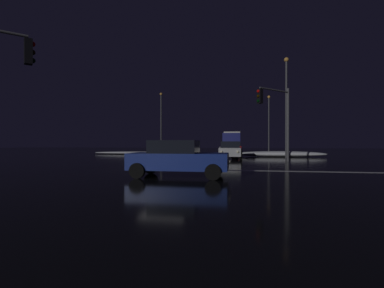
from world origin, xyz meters
TOP-DOWN VIEW (x-y plane):
  - ground at (0.00, 0.00)m, footprint 120.00×120.00m
  - stop_line_north at (0.00, 7.40)m, footprint 0.35×12.60m
  - centre_line_ns at (0.00, 19.00)m, footprint 22.00×0.15m
  - crosswalk_bar_east at (7.50, 0.00)m, footprint 12.60×0.40m
  - snow_bank_left_curb at (-8.20, 18.28)m, footprint 12.00×1.50m
  - snow_bank_right_curb at (8.20, 14.77)m, footprint 9.07×1.50m
  - sedan_silver at (3.29, 9.91)m, footprint 2.02×4.33m
  - sedan_gray at (2.93, 15.51)m, footprint 2.02×4.33m
  - sedan_red at (3.40, 21.06)m, footprint 2.02×4.33m
  - box_truck at (2.98, 27.63)m, footprint 2.68×8.28m
  - sedan_blue_crossing at (1.46, -3.15)m, footprint 4.33×2.02m
  - traffic_signal_ne at (6.77, 6.77)m, footprint 2.63×2.63m
  - streetlamp_right_far at (8.50, 29.00)m, footprint 0.44×0.44m
  - streetlamp_left_far at (-8.50, 29.00)m, footprint 0.44×0.44m
  - streetlamp_right_near at (8.50, 13.00)m, footprint 0.44×0.44m

SIDE VIEW (x-z plane):
  - ground at x=0.00m, z-range -0.10..0.00m
  - stop_line_north at x=0.00m, z-range 0.00..0.01m
  - centre_line_ns at x=0.00m, z-range 0.00..0.01m
  - crosswalk_bar_east at x=7.50m, z-range 0.00..0.01m
  - snow_bank_left_curb at x=-8.20m, z-range 0.00..0.35m
  - snow_bank_right_curb at x=8.20m, z-range 0.00..0.58m
  - sedan_silver at x=3.29m, z-range 0.02..1.59m
  - sedan_gray at x=2.93m, z-range 0.02..1.59m
  - sedan_red at x=3.40m, z-range 0.02..1.59m
  - sedan_blue_crossing at x=1.46m, z-range 0.02..1.59m
  - box_truck at x=2.98m, z-range 0.17..3.25m
  - traffic_signal_ne at x=6.77m, z-range 1.05..6.74m
  - streetlamp_right_far at x=8.50m, z-range 0.68..9.32m
  - streetlamp_left_far at x=-8.50m, z-range 0.70..10.27m
  - streetlamp_right_near at x=8.50m, z-range 0.70..10.33m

